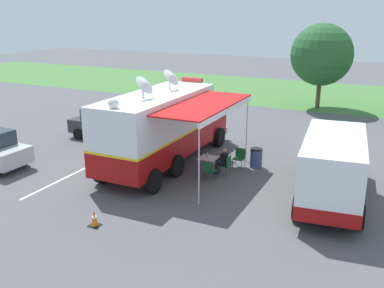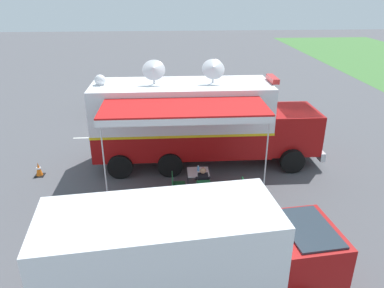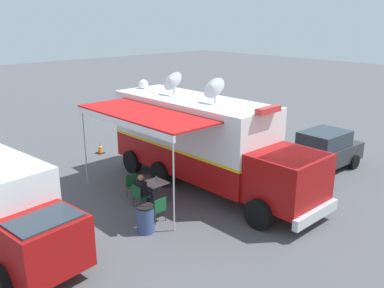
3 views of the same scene
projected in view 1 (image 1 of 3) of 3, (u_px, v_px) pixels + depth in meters
ground_plane at (158, 168)px, 20.36m from camera, size 100.00×100.00×0.00m
grass_verge at (280, 92)px, 39.29m from camera, size 80.00×14.00×0.01m
lot_stripe at (62, 179)px, 19.05m from camera, size 0.13×4.80×0.01m
command_truck at (166, 124)px, 20.41m from camera, size 4.86×9.49×4.53m
folding_table at (209, 159)px, 19.61m from camera, size 0.80×0.80×0.73m
water_bottle at (207, 155)px, 19.60m from camera, size 0.07×0.07×0.22m
folding_chair_at_table at (226, 164)px, 19.42m from camera, size 0.48×0.48×0.87m
folding_chair_beside_table at (209, 169)px, 18.77m from camera, size 0.48×0.48×0.87m
folding_chair_spare_by_truck at (240, 156)px, 20.46m from camera, size 0.48×0.48×0.87m
seated_responder at (222, 160)px, 19.46m from camera, size 0.66×0.55×1.25m
trash_bin at (256, 158)px, 20.40m from camera, size 0.57×0.57×0.91m
traffic_cone at (94, 218)px, 14.89m from camera, size 0.36×0.36×0.58m
support_truck at (333, 167)px, 16.49m from camera, size 2.91×6.98×2.70m
car_far_corner at (106, 124)px, 24.78m from camera, size 4.26×2.14×1.76m
tree_far_left at (322, 55)px, 31.64m from camera, size 4.48×4.48×6.18m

